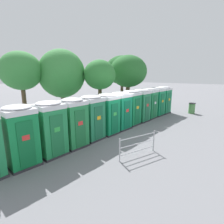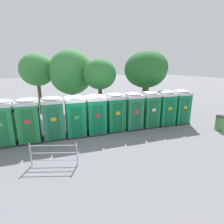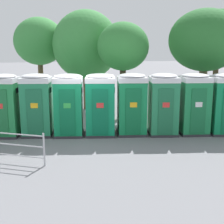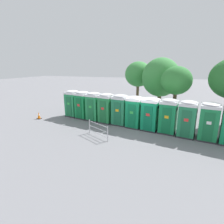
{
  "view_description": "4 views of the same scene",
  "coord_description": "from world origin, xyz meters",
  "px_view_note": "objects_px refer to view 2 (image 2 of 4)",
  "views": [
    {
      "loc": [
        -9.49,
        -5.78,
        3.74
      ],
      "look_at": [
        -0.21,
        -0.06,
        1.3
      ],
      "focal_mm": 28.0,
      "sensor_mm": 36.0,
      "label": 1
    },
    {
      "loc": [
        -3.58,
        -10.11,
        4.28
      ],
      "look_at": [
        1.7,
        -0.38,
        1.31
      ],
      "focal_mm": 28.0,
      "sensor_mm": 36.0,
      "label": 2
    },
    {
      "loc": [
        -1.41,
        -12.63,
        3.64
      ],
      "look_at": [
        1.1,
        -0.28,
        0.95
      ],
      "focal_mm": 50.0,
      "sensor_mm": 36.0,
      "label": 3
    },
    {
      "loc": [
        2.28,
        -13.19,
        4.79
      ],
      "look_at": [
        -2.69,
        0.36,
        0.98
      ],
      "focal_mm": 28.0,
      "sensor_mm": 36.0,
      "label": 4
    }
  ],
  "objects_px": {
    "portapotty_11": "(180,106)",
    "portapotty_5": "(75,116)",
    "portapotty_3": "(29,120)",
    "portapotty_6": "(96,114)",
    "portapotty_8": "(133,111)",
    "portapotty_10": "(165,108)",
    "portapotty_2": "(3,123)",
    "trash_can": "(220,123)",
    "street_tree_0": "(100,75)",
    "street_tree_4": "(148,68)",
    "street_tree_3": "(37,70)",
    "street_tree_1": "(71,73)",
    "event_barrier": "(54,154)",
    "portapotty_4": "(53,118)",
    "portapotty_7": "(115,112)",
    "street_tree_2": "(146,70)",
    "portapotty_9": "(149,109)"
  },
  "relations": [
    {
      "from": "street_tree_0",
      "to": "portapotty_9",
      "type": "bearing_deg",
      "value": -57.01
    },
    {
      "from": "portapotty_4",
      "to": "portapotty_6",
      "type": "xyz_separation_m",
      "value": [
        2.56,
        -0.47,
        -0.0
      ]
    },
    {
      "from": "portapotty_2",
      "to": "trash_can",
      "type": "relative_size",
      "value": 2.56
    },
    {
      "from": "portapotty_5",
      "to": "street_tree_0",
      "type": "bearing_deg",
      "value": 42.32
    },
    {
      "from": "portapotty_7",
      "to": "street_tree_2",
      "type": "relative_size",
      "value": 0.47
    },
    {
      "from": "portapotty_8",
      "to": "portapotty_10",
      "type": "height_order",
      "value": "same"
    },
    {
      "from": "portapotty_9",
      "to": "portapotty_10",
      "type": "xyz_separation_m",
      "value": [
        1.27,
        -0.26,
        -0.0
      ]
    },
    {
      "from": "portapotty_2",
      "to": "street_tree_4",
      "type": "distance_m",
      "value": 13.09
    },
    {
      "from": "portapotty_7",
      "to": "street_tree_1",
      "type": "bearing_deg",
      "value": 101.84
    },
    {
      "from": "portapotty_5",
      "to": "portapotty_9",
      "type": "bearing_deg",
      "value": -8.77
    },
    {
      "from": "portapotty_3",
      "to": "portapotty_6",
      "type": "bearing_deg",
      "value": -9.14
    },
    {
      "from": "portapotty_3",
      "to": "street_tree_1",
      "type": "distance_m",
      "value": 6.74
    },
    {
      "from": "portapotty_9",
      "to": "trash_can",
      "type": "distance_m",
      "value": 4.82
    },
    {
      "from": "portapotty_10",
      "to": "street_tree_0",
      "type": "bearing_deg",
      "value": 133.51
    },
    {
      "from": "portapotty_3",
      "to": "portapotty_11",
      "type": "relative_size",
      "value": 1.0
    },
    {
      "from": "portapotty_8",
      "to": "trash_can",
      "type": "height_order",
      "value": "portapotty_8"
    },
    {
      "from": "street_tree_3",
      "to": "street_tree_4",
      "type": "height_order",
      "value": "street_tree_4"
    },
    {
      "from": "portapotty_2",
      "to": "portapotty_10",
      "type": "bearing_deg",
      "value": -9.28
    },
    {
      "from": "portapotty_2",
      "to": "street_tree_1",
      "type": "xyz_separation_m",
      "value": [
        5.23,
        4.71,
        2.39
      ]
    },
    {
      "from": "portapotty_7",
      "to": "street_tree_4",
      "type": "height_order",
      "value": "street_tree_4"
    },
    {
      "from": "portapotty_11",
      "to": "event_barrier",
      "type": "bearing_deg",
      "value": -170.76
    },
    {
      "from": "portapotty_8",
      "to": "portapotty_10",
      "type": "bearing_deg",
      "value": -9.49
    },
    {
      "from": "street_tree_2",
      "to": "street_tree_4",
      "type": "bearing_deg",
      "value": 44.39
    },
    {
      "from": "portapotty_10",
      "to": "portapotty_8",
      "type": "bearing_deg",
      "value": 170.51
    },
    {
      "from": "portapotty_8",
      "to": "street_tree_3",
      "type": "distance_m",
      "value": 9.29
    },
    {
      "from": "portapotty_10",
      "to": "street_tree_1",
      "type": "height_order",
      "value": "street_tree_1"
    },
    {
      "from": "street_tree_1",
      "to": "trash_can",
      "type": "height_order",
      "value": "street_tree_1"
    },
    {
      "from": "portapotty_6",
      "to": "portapotty_8",
      "type": "bearing_deg",
      "value": -9.37
    },
    {
      "from": "event_barrier",
      "to": "portapotty_5",
      "type": "bearing_deg",
      "value": 56.71
    },
    {
      "from": "event_barrier",
      "to": "trash_can",
      "type": "bearing_deg",
      "value": -4.45
    },
    {
      "from": "portapotty_2",
      "to": "portapotty_5",
      "type": "relative_size",
      "value": 1.0
    },
    {
      "from": "portapotty_2",
      "to": "portapotty_3",
      "type": "xyz_separation_m",
      "value": [
        1.28,
        -0.21,
        0.0
      ]
    },
    {
      "from": "street_tree_0",
      "to": "event_barrier",
      "type": "height_order",
      "value": "street_tree_0"
    },
    {
      "from": "portapotty_3",
      "to": "street_tree_1",
      "type": "xyz_separation_m",
      "value": [
        3.95,
        4.91,
        2.39
      ]
    },
    {
      "from": "trash_can",
      "to": "portapotty_4",
      "type": "bearing_deg",
      "value": 158.68
    },
    {
      "from": "portapotty_6",
      "to": "street_tree_1",
      "type": "xyz_separation_m",
      "value": [
        0.1,
        5.53,
        2.39
      ]
    },
    {
      "from": "portapotty_6",
      "to": "portapotty_10",
      "type": "distance_m",
      "value": 5.2
    },
    {
      "from": "portapotty_11",
      "to": "portapotty_5",
      "type": "bearing_deg",
      "value": 170.41
    },
    {
      "from": "street_tree_4",
      "to": "trash_can",
      "type": "height_order",
      "value": "street_tree_4"
    },
    {
      "from": "portapotty_11",
      "to": "street_tree_2",
      "type": "xyz_separation_m",
      "value": [
        -0.67,
        3.44,
        2.6
      ]
    },
    {
      "from": "portapotty_11",
      "to": "portapotty_7",
      "type": "bearing_deg",
      "value": 169.4
    },
    {
      "from": "portapotty_4",
      "to": "event_barrier",
      "type": "xyz_separation_m",
      "value": [
        -0.6,
        -3.13,
        -0.72
      ]
    },
    {
      "from": "portapotty_10",
      "to": "portapotty_11",
      "type": "xyz_separation_m",
      "value": [
        1.28,
        -0.25,
        0.0
      ]
    },
    {
      "from": "portapotty_2",
      "to": "portapotty_9",
      "type": "xyz_separation_m",
      "value": [
        8.98,
        -1.42,
        0.0
      ]
    },
    {
      "from": "trash_can",
      "to": "portapotty_10",
      "type": "bearing_deg",
      "value": 133.35
    },
    {
      "from": "portapotty_11",
      "to": "portapotty_2",
      "type": "bearing_deg",
      "value": 170.52
    },
    {
      "from": "portapotty_6",
      "to": "portapotty_10",
      "type": "relative_size",
      "value": 1.0
    },
    {
      "from": "street_tree_2",
      "to": "street_tree_1",
      "type": "bearing_deg",
      "value": 150.4
    },
    {
      "from": "portapotty_10",
      "to": "portapotty_11",
      "type": "bearing_deg",
      "value": -11.13
    },
    {
      "from": "street_tree_1",
      "to": "trash_can",
      "type": "xyz_separation_m",
      "value": [
        7.52,
        -9.03,
        -3.17
      ]
    }
  ]
}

